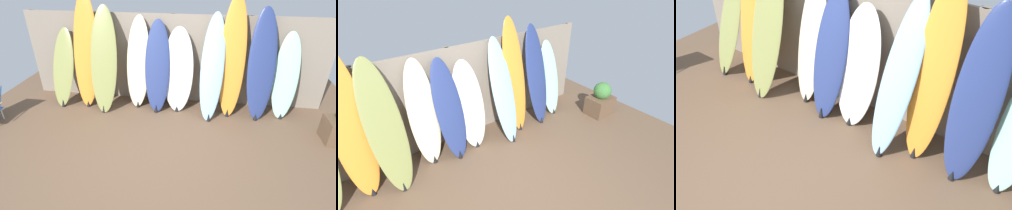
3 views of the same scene
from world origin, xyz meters
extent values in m
plane|color=brown|center=(0.00, 0.00, 0.00)|extent=(7.68, 7.68, 0.00)
cube|color=gray|center=(0.00, 2.00, 0.90)|extent=(6.08, 0.04, 1.80)
cylinder|color=slate|center=(-1.44, 2.04, 0.90)|extent=(0.10, 0.10, 1.80)
cylinder|color=slate|center=(0.00, 2.04, 0.90)|extent=(0.10, 0.10, 1.80)
cylinder|color=slate|center=(1.44, 2.04, 0.90)|extent=(0.10, 0.10, 1.80)
ellipsoid|color=olive|center=(-2.19, 1.60, 0.76)|extent=(0.53, 0.67, 1.52)
cone|color=black|center=(-2.19, 1.33, 0.08)|extent=(0.08, 0.08, 0.15)
ellipsoid|color=orange|center=(-1.68, 1.65, 1.10)|extent=(0.55, 0.60, 2.20)
cone|color=black|center=(-1.68, 1.41, 0.07)|extent=(0.08, 0.08, 0.12)
ellipsoid|color=olive|center=(-1.28, 1.53, 0.99)|extent=(0.56, 0.74, 1.97)
cone|color=black|center=(-1.28, 1.23, 0.08)|extent=(0.08, 0.08, 0.14)
ellipsoid|color=beige|center=(-0.65, 1.73, 0.89)|extent=(0.53, 0.51, 1.79)
cone|color=black|center=(-0.65, 1.53, 0.07)|extent=(0.08, 0.08, 0.13)
ellipsoid|color=navy|center=(-0.24, 1.62, 0.87)|extent=(0.51, 0.60, 1.74)
cone|color=black|center=(-0.24, 1.37, 0.09)|extent=(0.08, 0.08, 0.15)
ellipsoid|color=white|center=(0.16, 1.66, 0.81)|extent=(0.60, 0.47, 1.61)
cone|color=black|center=(0.16, 1.47, 0.07)|extent=(0.08, 0.08, 0.11)
ellipsoid|color=#8CB7D6|center=(0.80, 1.53, 0.95)|extent=(0.49, 0.82, 1.90)
cone|color=black|center=(0.80, 1.20, 0.09)|extent=(0.08, 0.08, 0.15)
ellipsoid|color=orange|center=(1.16, 1.64, 1.10)|extent=(0.47, 0.52, 2.20)
cone|color=black|center=(1.16, 1.42, 0.08)|extent=(0.08, 0.08, 0.14)
ellipsoid|color=navy|center=(1.68, 1.59, 1.00)|extent=(0.53, 0.60, 2.01)
cone|color=black|center=(1.68, 1.35, 0.07)|extent=(0.08, 0.08, 0.12)
cone|color=black|center=(2.16, 1.47, 0.06)|extent=(0.08, 0.08, 0.11)
camera|label=1|loc=(0.64, -3.07, 2.69)|focal=28.00mm
camera|label=2|loc=(-1.70, -1.96, 3.14)|focal=28.00mm
camera|label=3|loc=(2.34, -1.72, 3.33)|focal=40.00mm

